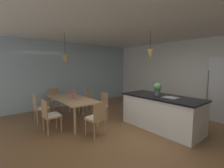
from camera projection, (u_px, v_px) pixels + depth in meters
name	position (u px, v px, depth m)	size (l,w,h in m)	color
ground_plane	(141.00, 137.00, 3.87)	(10.00, 8.40, 0.04)	brown
ceiling_slab	(144.00, 20.00, 3.55)	(10.00, 8.40, 0.12)	white
wall_back_kitchen	(200.00, 76.00, 5.77)	(10.00, 0.12, 2.70)	white
window_wall_left_glazing	(69.00, 74.00, 6.83)	(0.06, 8.40, 2.70)	#9EB7C6
dining_table	(71.00, 100.00, 4.87)	(2.08, 0.87, 0.74)	tan
chair_near_right	(50.00, 115.00, 4.03)	(0.41, 0.41, 0.87)	#A87F56
chair_kitchen_end	(97.00, 117.00, 3.82)	(0.44, 0.44, 0.87)	#A87F56
chair_far_left	(86.00, 100.00, 5.76)	(0.44, 0.44, 0.87)	#A87F56
chair_near_left	(40.00, 107.00, 4.75)	(0.41, 0.41, 0.87)	#A87F56
chair_far_right	(101.00, 105.00, 5.04)	(0.40, 0.40, 0.87)	#A87F56
chair_window_end	(55.00, 99.00, 5.98)	(0.42, 0.42, 0.87)	#A87F56
kitchen_island	(161.00, 112.00, 4.33)	(2.14, 0.95, 0.91)	silver
refrigerator	(222.00, 89.00, 4.93)	(0.66, 0.67, 1.99)	#B2B5B7
pendant_over_table	(65.00, 59.00, 4.78)	(0.21, 0.21, 0.92)	black
pendant_over_island_main	(150.00, 54.00, 4.47)	(0.18, 0.18, 0.77)	black
potted_plant_on_island	(157.00, 88.00, 4.37)	(0.22, 0.22, 0.35)	#4C4C51
vase_on_dining_table	(74.00, 95.00, 4.70)	(0.12, 0.12, 0.24)	#994C51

